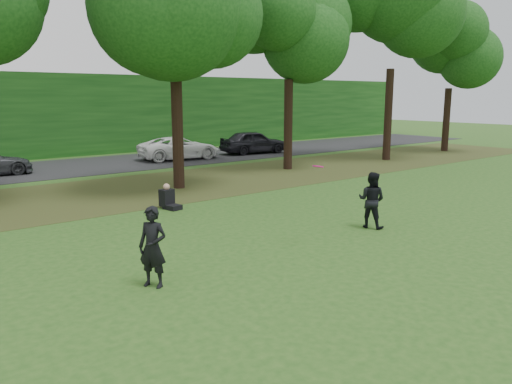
% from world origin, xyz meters
% --- Properties ---
extents(ground, '(120.00, 120.00, 0.00)m').
position_xyz_m(ground, '(0.00, 0.00, 0.00)').
color(ground, '#234C17').
rests_on(ground, ground).
extents(leaf_litter, '(60.00, 7.00, 0.01)m').
position_xyz_m(leaf_litter, '(0.00, 13.00, 0.01)').
color(leaf_litter, '#463519').
rests_on(leaf_litter, ground).
extents(street, '(70.00, 7.00, 0.02)m').
position_xyz_m(street, '(0.00, 21.00, 0.01)').
color(street, black).
rests_on(street, ground).
extents(player_left, '(0.64, 0.70, 1.60)m').
position_xyz_m(player_left, '(-1.74, 3.31, 0.80)').
color(player_left, black).
rests_on(player_left, ground).
extents(player_right, '(0.82, 0.93, 1.59)m').
position_xyz_m(player_right, '(5.13, 3.52, 0.79)').
color(player_right, black).
rests_on(player_right, ground).
extents(parked_cars, '(35.21, 3.28, 1.50)m').
position_xyz_m(parked_cars, '(-0.42, 20.01, 0.71)').
color(parked_cars, black).
rests_on(parked_cars, street).
extents(frisbee, '(0.28, 0.29, 0.10)m').
position_xyz_m(frisbee, '(2.67, 3.24, 1.99)').
color(frisbee, '#F7148E').
rests_on(frisbee, ground).
extents(seated_person, '(0.54, 0.79, 0.83)m').
position_xyz_m(seated_person, '(1.83, 9.23, 0.31)').
color(seated_person, black).
rests_on(seated_person, ground).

